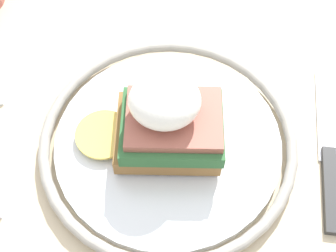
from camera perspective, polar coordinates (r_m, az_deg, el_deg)
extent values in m
cube|color=#C6B28E|center=(0.43, 5.28, -8.44)|extent=(0.98, 0.70, 0.03)
cylinder|color=silver|center=(0.43, 0.00, -2.12)|extent=(0.21, 0.21, 0.01)
torus|color=gray|center=(0.42, 0.00, -1.78)|extent=(0.23, 0.23, 0.01)
cube|color=olive|center=(0.41, 0.00, -0.81)|extent=(0.09, 0.07, 0.02)
cube|color=#2D6033|center=(0.40, 0.49, -0.06)|extent=(0.09, 0.07, 0.01)
cube|color=#9E5647|center=(0.39, 0.73, 0.94)|extent=(0.08, 0.06, 0.01)
ellipsoid|color=white|center=(0.37, -0.40, 3.13)|extent=(0.06, 0.05, 0.03)
cylinder|color=#E5C656|center=(0.42, -7.88, -1.01)|extent=(0.05, 0.05, 0.00)
cube|color=#2D2D2D|center=(0.43, 19.25, -7.71)|extent=(0.02, 0.08, 0.01)
cube|color=silver|center=(0.47, 18.72, 1.25)|extent=(0.03, 0.10, 0.00)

